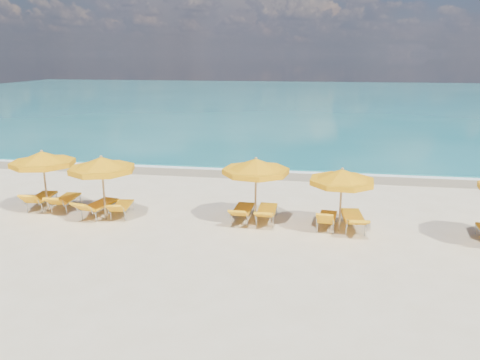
# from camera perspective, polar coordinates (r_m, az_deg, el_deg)

# --- Properties ---
(ground_plane) EXTENTS (120.00, 120.00, 0.00)m
(ground_plane) POSITION_cam_1_polar(r_m,az_deg,el_deg) (16.38, -0.86, -5.41)
(ground_plane) COLOR beige
(ocean) EXTENTS (120.00, 80.00, 0.30)m
(ocean) POSITION_cam_1_polar(r_m,az_deg,el_deg) (63.41, 6.98, 9.76)
(ocean) COLOR #13686D
(ocean) RESTS_ON ground
(wet_sand_band) EXTENTS (120.00, 2.60, 0.01)m
(wet_sand_band) POSITION_cam_1_polar(r_m,az_deg,el_deg) (23.37, 2.36, 0.86)
(wet_sand_band) COLOR tan
(wet_sand_band) RESTS_ON ground
(foam_line) EXTENTS (120.00, 1.20, 0.03)m
(foam_line) POSITION_cam_1_polar(r_m,az_deg,el_deg) (24.15, 2.60, 1.32)
(foam_line) COLOR white
(foam_line) RESTS_ON ground
(whitecap_near) EXTENTS (14.00, 0.36, 0.05)m
(whitecap_near) POSITION_cam_1_polar(r_m,az_deg,el_deg) (33.76, -5.78, 5.21)
(whitecap_near) COLOR white
(whitecap_near) RESTS_ON ground
(whitecap_far) EXTENTS (18.00, 0.30, 0.05)m
(whitecap_far) POSITION_cam_1_polar(r_m,az_deg,el_deg) (39.86, 16.97, 6.14)
(whitecap_far) COLOR white
(whitecap_far) RESTS_ON ground
(umbrella_1) EXTENTS (2.69, 2.69, 2.36)m
(umbrella_1) POSITION_cam_1_polar(r_m,az_deg,el_deg) (18.64, -22.95, 2.36)
(umbrella_1) COLOR tan
(umbrella_1) RESTS_ON ground
(umbrella_2) EXTENTS (2.58, 2.58, 2.35)m
(umbrella_2) POSITION_cam_1_polar(r_m,az_deg,el_deg) (16.97, -16.51, 1.76)
(umbrella_2) COLOR tan
(umbrella_2) RESTS_ON ground
(umbrella_3) EXTENTS (2.77, 2.77, 2.36)m
(umbrella_3) POSITION_cam_1_polar(r_m,az_deg,el_deg) (15.98, 1.94, 1.61)
(umbrella_3) COLOR tan
(umbrella_3) RESTS_ON ground
(umbrella_4) EXTENTS (2.72, 2.72, 2.20)m
(umbrella_4) POSITION_cam_1_polar(r_m,az_deg,el_deg) (15.53, 12.33, 0.33)
(umbrella_4) COLOR tan
(umbrella_4) RESTS_ON ground
(lounger_1_left) EXTENTS (0.83, 1.97, 0.86)m
(lounger_1_left) POSITION_cam_1_polar(r_m,az_deg,el_deg) (19.63, -23.03, -2.42)
(lounger_1_left) COLOR #A5A8AD
(lounger_1_left) RESTS_ON ground
(lounger_1_right) EXTENTS (0.75, 1.94, 0.80)m
(lounger_1_right) POSITION_cam_1_polar(r_m,az_deg,el_deg) (19.11, -20.47, -2.64)
(lounger_1_right) COLOR #A5A8AD
(lounger_1_right) RESTS_ON ground
(lounger_2_left) EXTENTS (1.01, 2.10, 0.85)m
(lounger_2_left) POSITION_cam_1_polar(r_m,az_deg,el_deg) (17.89, -16.79, -3.45)
(lounger_2_left) COLOR #A5A8AD
(lounger_2_left) RESTS_ON ground
(lounger_2_right) EXTENTS (0.83, 1.83, 0.76)m
(lounger_2_right) POSITION_cam_1_polar(r_m,az_deg,el_deg) (17.70, -14.20, -3.56)
(lounger_2_right) COLOR #A5A8AD
(lounger_2_right) RESTS_ON ground
(lounger_3_left) EXTENTS (0.68, 1.93, 0.75)m
(lounger_3_left) POSITION_cam_1_polar(r_m,az_deg,el_deg) (16.71, 0.34, -4.16)
(lounger_3_left) COLOR #A5A8AD
(lounger_3_left) RESTS_ON ground
(lounger_3_right) EXTENTS (0.67, 1.98, 0.75)m
(lounger_3_right) POSITION_cam_1_polar(r_m,az_deg,el_deg) (16.61, 3.27, -4.28)
(lounger_3_right) COLOR #A5A8AD
(lounger_3_right) RESTS_ON ground
(lounger_4_left) EXTENTS (0.77, 1.73, 0.82)m
(lounger_4_left) POSITION_cam_1_polar(r_m,az_deg,el_deg) (16.27, 10.55, -5.00)
(lounger_4_left) COLOR #A5A8AD
(lounger_4_left) RESTS_ON ground
(lounger_4_right) EXTENTS (0.85, 2.14, 0.77)m
(lounger_4_right) POSITION_cam_1_polar(r_m,az_deg,el_deg) (16.32, 13.57, -5.00)
(lounger_4_right) COLOR #A5A8AD
(lounger_4_right) RESTS_ON ground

